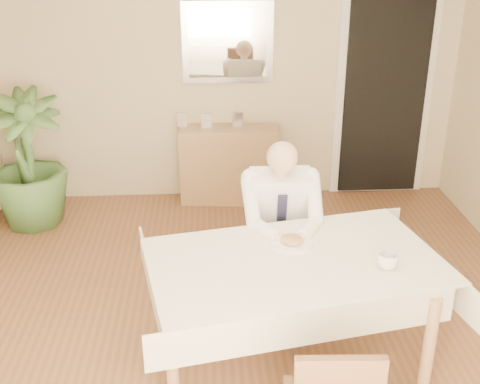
{
  "coord_description": "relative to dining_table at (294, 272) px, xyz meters",
  "views": [
    {
      "loc": [
        -0.21,
        -3.25,
        2.54
      ],
      "look_at": [
        0.0,
        0.35,
        0.95
      ],
      "focal_mm": 45.0,
      "sensor_mm": 36.0,
      "label": 1
    }
  ],
  "objects": [
    {
      "name": "room",
      "position": [
        -0.29,
        0.21,
        0.63
      ],
      "size": [
        5.0,
        5.02,
        2.6
      ],
      "color": "brown",
      "rests_on": "ground"
    },
    {
      "name": "doorway",
      "position": [
        1.26,
        2.67,
        0.33
      ],
      "size": [
        0.96,
        0.07,
        2.1
      ],
      "color": "silver",
      "rests_on": "ground"
    },
    {
      "name": "mirror",
      "position": [
        -0.28,
        2.68,
        0.88
      ],
      "size": [
        0.86,
        0.04,
        0.76
      ],
      "color": "silver",
      "rests_on": "room"
    },
    {
      "name": "dining_table",
      "position": [
        0.0,
        0.0,
        0.0
      ],
      "size": [
        1.91,
        1.35,
        0.75
      ],
      "rotation": [
        0.0,
        0.0,
        0.2
      ],
      "color": "#9C774A",
      "rests_on": "ground"
    },
    {
      "name": "chair_far",
      "position": [
        0.0,
        0.87,
        -0.2
      ],
      "size": [
        0.4,
        0.4,
        0.84
      ],
      "rotation": [
        0.0,
        0.0,
        -0.01
      ],
      "color": "#462F1D",
      "rests_on": "ground"
    },
    {
      "name": "seated_man",
      "position": [
        0.0,
        0.59,
        0.02
      ],
      "size": [
        0.48,
        0.72,
        1.24
      ],
      "color": "white",
      "rests_on": "ground"
    },
    {
      "name": "plate",
      "position": [
        0.01,
        0.19,
        0.09
      ],
      "size": [
        0.26,
        0.26,
        0.02
      ],
      "primitive_type": "cylinder",
      "color": "white",
      "rests_on": "dining_table"
    },
    {
      "name": "food",
      "position": [
        0.01,
        0.19,
        0.11
      ],
      "size": [
        0.14,
        0.14,
        0.06
      ],
      "primitive_type": "ellipsoid",
      "color": "brown",
      "rests_on": "dining_table"
    },
    {
      "name": "knife",
      "position": [
        0.05,
        0.13,
        0.11
      ],
      "size": [
        0.01,
        0.13,
        0.01
      ],
      "primitive_type": "cylinder",
      "rotation": [
        1.57,
        0.0,
        0.0
      ],
      "color": "silver",
      "rests_on": "dining_table"
    },
    {
      "name": "fork",
      "position": [
        -0.03,
        0.13,
        0.11
      ],
      "size": [
        0.01,
        0.13,
        0.01
      ],
      "primitive_type": "cylinder",
      "rotation": [
        1.57,
        0.0,
        0.0
      ],
      "color": "silver",
      "rests_on": "dining_table"
    },
    {
      "name": "coffee_mug",
      "position": [
        0.51,
        -0.13,
        0.13
      ],
      "size": [
        0.15,
        0.15,
        0.09
      ],
      "primitive_type": "imported",
      "rotation": [
        0.0,
        0.0,
        0.33
      ],
      "color": "white",
      "rests_on": "dining_table"
    },
    {
      "name": "sideboard",
      "position": [
        -0.28,
        2.53,
        -0.29
      ],
      "size": [
        0.98,
        0.4,
        0.76
      ],
      "primitive_type": "cube",
      "rotation": [
        0.0,
        0.0,
        -0.08
      ],
      "color": "#9C774A",
      "rests_on": "ground"
    },
    {
      "name": "photo_frame_left",
      "position": [
        -0.73,
        2.59,
        0.17
      ],
      "size": [
        0.1,
        0.02,
        0.14
      ],
      "primitive_type": "cube",
      "color": "silver",
      "rests_on": "sideboard"
    },
    {
      "name": "photo_frame_center",
      "position": [
        -0.49,
        2.55,
        0.17
      ],
      "size": [
        0.1,
        0.02,
        0.14
      ],
      "primitive_type": "cube",
      "color": "silver",
      "rests_on": "sideboard"
    },
    {
      "name": "photo_frame_right",
      "position": [
        -0.19,
        2.57,
        0.17
      ],
      "size": [
        0.1,
        0.02,
        0.14
      ],
      "primitive_type": "cube",
      "color": "silver",
      "rests_on": "sideboard"
    },
    {
      "name": "potted_palm",
      "position": [
        -2.13,
        2.12,
        -0.04
      ],
      "size": [
        0.84,
        0.84,
        1.25
      ],
      "primitive_type": "imported",
      "rotation": [
        0.0,
        0.0,
        0.24
      ],
      "color": "#385A29",
      "rests_on": "ground"
    }
  ]
}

